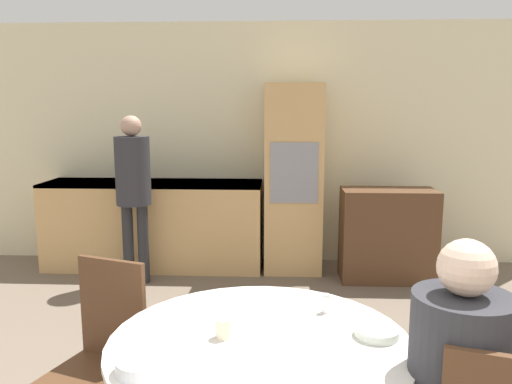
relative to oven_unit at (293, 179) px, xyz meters
name	(u,v)px	position (x,y,z in m)	size (l,w,h in m)	color
wall_back	(262,144)	(-0.34, 0.34, 0.33)	(6.27, 0.05, 2.60)	beige
kitchen_counter	(154,223)	(-1.48, -0.01, -0.49)	(2.29, 0.60, 0.92)	tan
oven_unit	(293,179)	(0.00, 0.00, 0.00)	(0.59, 0.59, 1.94)	tan
sideboard	(387,235)	(0.93, -0.31, -0.51)	(0.91, 0.45, 0.91)	#51331E
chair_far_left	(103,349)	(-1.00, -2.91, -0.44)	(0.51, 0.51, 0.96)	#51331E
person_standing	(133,181)	(-1.54, -0.51, 0.04)	(0.33, 0.33, 1.63)	#262628
cup	(224,328)	(-0.36, -3.28, -0.15)	(0.06, 0.06, 0.08)	beige
bowl_centre	(143,365)	(-0.61, -3.56, -0.16)	(0.19, 0.19, 0.05)	silver
bowl_far	(377,332)	(0.25, -3.24, -0.17)	(0.18, 0.18, 0.04)	silver
salt_shaker	(326,303)	(0.07, -3.01, -0.15)	(0.03, 0.03, 0.09)	white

